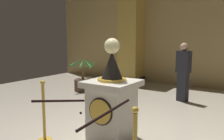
# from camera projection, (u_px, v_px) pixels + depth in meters

# --- Properties ---
(ground_plane) EXTENTS (12.57, 12.57, 0.00)m
(ground_plane) POSITION_uv_depth(u_px,v_px,m) (120.00, 138.00, 4.29)
(ground_plane) COLOR #B2A893
(back_wall) EXTENTS (12.57, 0.16, 3.90)m
(back_wall) POSITION_uv_depth(u_px,v_px,m) (201.00, 31.00, 8.43)
(back_wall) COLOR tan
(back_wall) RESTS_ON ground_plane
(pedestal_clock) EXTENTS (0.82, 0.82, 1.75)m
(pedestal_clock) POSITION_uv_depth(u_px,v_px,m) (112.00, 102.00, 4.16)
(pedestal_clock) COLOR beige
(pedestal_clock) RESTS_ON ground_plane
(stanchion_near) EXTENTS (0.24, 0.24, 1.06)m
(stanchion_near) POSITION_uv_depth(u_px,v_px,m) (44.00, 120.00, 4.12)
(stanchion_near) COLOR gold
(stanchion_near) RESTS_ON ground_plane
(velvet_rope) EXTENTS (1.12, 1.10, 0.22)m
(velvet_rope) POSITION_uv_depth(u_px,v_px,m) (81.00, 107.00, 3.43)
(velvet_rope) COLOR black
(column_left) EXTENTS (0.95, 0.95, 3.74)m
(column_left) POSITION_uv_depth(u_px,v_px,m) (132.00, 34.00, 9.46)
(column_left) COLOR black
(column_left) RESTS_ON ground_plane
(potted_palm_left) EXTENTS (0.85, 0.79, 1.11)m
(potted_palm_left) POSITION_uv_depth(u_px,v_px,m) (83.00, 81.00, 7.99)
(potted_palm_left) COLOR #4C3828
(potted_palm_left) RESTS_ON ground_plane
(bystander_guest) EXTENTS (0.41, 0.31, 1.61)m
(bystander_guest) POSITION_uv_depth(u_px,v_px,m) (183.00, 71.00, 6.64)
(bystander_guest) COLOR #26262D
(bystander_guest) RESTS_ON ground_plane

